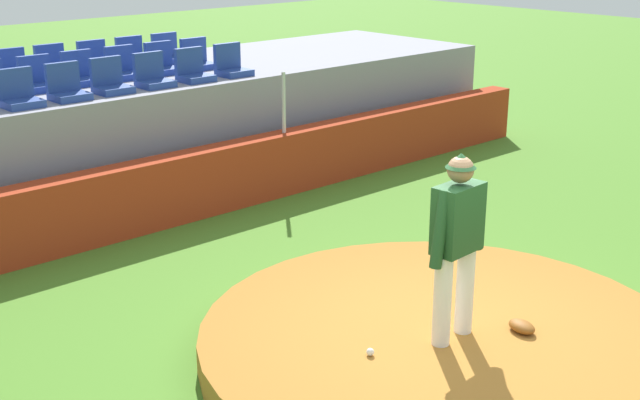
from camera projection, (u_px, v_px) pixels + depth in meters
The scene contains 24 objects.
ground_plane at pixel (442, 355), 8.38m from camera, with size 60.00×60.00×0.00m, color #497D26.
pitchers_mound at pixel (442, 342), 8.34m from camera, with size 4.79×4.79×0.28m, color #A66A29.
pitcher at pixel (457, 234), 7.80m from camera, with size 0.79×0.30×1.83m.
baseball at pixel (370, 352), 7.78m from camera, with size 0.07×0.07×0.07m, color white.
fielding_glove at pixel (522, 326), 8.24m from camera, with size 0.30×0.20×0.11m, color brown.
brick_barrier at pixel (160, 192), 11.81m from camera, with size 15.73×0.40×0.96m, color #A33117.
fence_post_right at pixel (284, 103), 12.97m from camera, with size 0.06×0.06×0.94m, color silver.
bleacher_platform at pixel (80, 137), 13.27m from camera, with size 15.45×3.35×1.73m, color gray.
stadium_chair_1 at pixel (19, 95), 11.23m from camera, with size 0.48×0.44×0.50m.
stadium_chair_2 at pixel (67, 88), 11.67m from camera, with size 0.48×0.44×0.50m.
stadium_chair_3 at pixel (110, 82), 12.13m from camera, with size 0.48×0.44×0.50m.
stadium_chair_4 at pixel (152, 76), 12.58m from camera, with size 0.48×0.44×0.50m.
stadium_chair_5 at pixel (193, 71), 13.02m from camera, with size 0.48×0.44×0.50m.
stadium_chair_6 at pixel (231, 66), 13.49m from camera, with size 0.48×0.44×0.50m.
stadium_chair_9 at pixel (38, 80), 12.29m from camera, with size 0.48×0.44×0.50m.
stadium_chair_10 at pixel (81, 74), 12.75m from camera, with size 0.48×0.44×0.50m.
stadium_chair_11 at pixel (123, 68), 13.23m from camera, with size 0.48×0.44×0.50m.
stadium_chair_12 at pixel (162, 64), 13.67m from camera, with size 0.48×0.44×0.50m.
stadium_chair_13 at pixel (197, 59), 14.11m from camera, with size 0.48×0.44×0.50m.
stadium_chair_16 at pixel (13, 72), 12.96m from camera, with size 0.48×0.44×0.50m.
stadium_chair_17 at pixel (53, 67), 13.40m from camera, with size 0.48×0.44×0.50m.
stadium_chair_18 at pixel (95, 62), 13.83m from camera, with size 0.48×0.44×0.50m.
stadium_chair_19 at pixel (133, 57), 14.29m from camera, with size 0.48×0.44×0.50m.
stadium_chair_20 at pixel (168, 53), 14.73m from camera, with size 0.48×0.44×0.50m.
Camera 1 is at (-5.93, -4.71, 4.09)m, focal length 47.61 mm.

